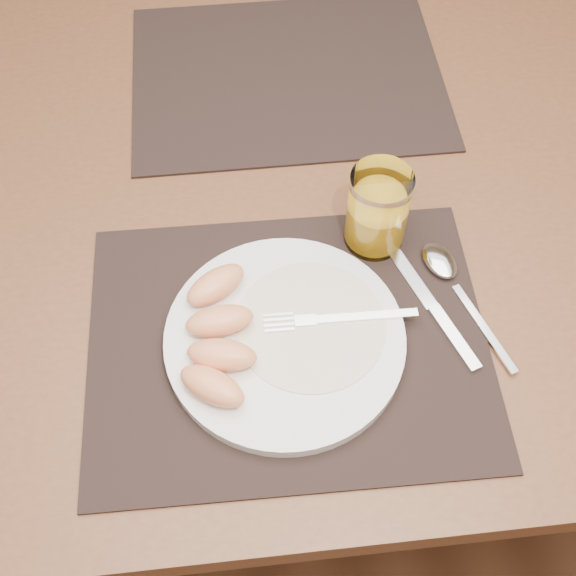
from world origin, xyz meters
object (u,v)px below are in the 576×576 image
(spoon, at_px, (446,270))
(fork, at_px, (327,319))
(juice_glass, at_px, (377,213))
(table, at_px, (292,231))
(placemat_far, at_px, (287,76))
(plate, at_px, (285,339))
(knife, at_px, (433,307))
(placemat_near, at_px, (288,342))

(spoon, bearing_deg, fork, -158.77)
(juice_glass, bearing_deg, table, 136.56)
(fork, xyz_separation_m, juice_glass, (0.07, 0.12, 0.03))
(placemat_far, bearing_deg, fork, -90.05)
(fork, bearing_deg, juice_glass, 58.07)
(table, bearing_deg, fork, -85.46)
(table, height_order, plate, plate)
(knife, bearing_deg, spoon, 61.25)
(fork, distance_m, spoon, 0.16)
(knife, height_order, juice_glass, juice_glass)
(plate, xyz_separation_m, fork, (0.05, 0.01, 0.01))
(placemat_near, bearing_deg, placemat_far, 84.08)
(plate, distance_m, fork, 0.05)
(placemat_near, distance_m, plate, 0.01)
(placemat_far, distance_m, juice_glass, 0.32)
(juice_glass, bearing_deg, fork, -121.93)
(juice_glass, bearing_deg, plate, -132.60)
(placemat_near, relative_size, placemat_far, 1.00)
(table, bearing_deg, knife, -53.76)
(plate, height_order, spoon, plate)
(plate, height_order, juice_glass, juice_glass)
(table, bearing_deg, spoon, -41.21)
(spoon, height_order, juice_glass, juice_glass)
(placemat_near, bearing_deg, plate, -161.49)
(fork, xyz_separation_m, knife, (0.13, 0.01, -0.02))
(table, distance_m, plate, 0.24)
(placemat_far, bearing_deg, juice_glass, -76.33)
(placemat_far, relative_size, fork, 2.57)
(table, relative_size, placemat_near, 3.11)
(spoon, bearing_deg, knife, -118.75)
(knife, bearing_deg, fork, -174.58)
(table, distance_m, placemat_near, 0.24)
(plate, height_order, fork, fork)
(plate, relative_size, spoon, 1.43)
(knife, bearing_deg, placemat_near, -171.57)
(juice_glass, bearing_deg, placemat_far, 103.67)
(table, height_order, placemat_near, placemat_near)
(spoon, relative_size, juice_glass, 1.70)
(knife, xyz_separation_m, juice_glass, (-0.05, 0.11, 0.05))
(plate, bearing_deg, knife, 8.67)
(placemat_far, height_order, plate, plate)
(knife, relative_size, juice_glass, 1.92)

